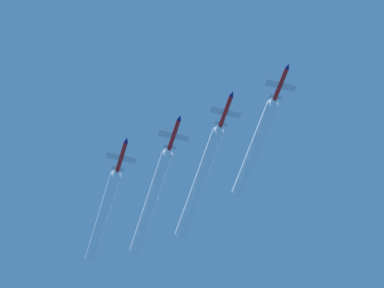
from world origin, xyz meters
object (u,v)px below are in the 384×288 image
at_px(jet_lead, 281,83).
at_px(jet_third_echelon, 174,133).
at_px(jet_second_echelon, 226,110).
at_px(jet_fourth_echelon, 122,155).

bearing_deg(jet_lead, jet_third_echelon, -42.32).
bearing_deg(jet_second_echelon, jet_third_echelon, -41.66).
height_order(jet_lead, jet_second_echelon, jet_lead).
distance_m(jet_lead, jet_second_echelon, 14.61).
xyz_separation_m(jet_lead, jet_third_echelon, (20.95, -19.08, -2.96)).
height_order(jet_lead, jet_fourth_echelon, jet_lead).
xyz_separation_m(jet_second_echelon, jet_third_echelon, (10.33, -9.19, -1.27)).
bearing_deg(jet_fourth_echelon, jet_lead, 138.84).
relative_size(jet_second_echelon, jet_fourth_echelon, 1.00).
xyz_separation_m(jet_lead, jet_second_echelon, (10.63, -9.89, -1.68)).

